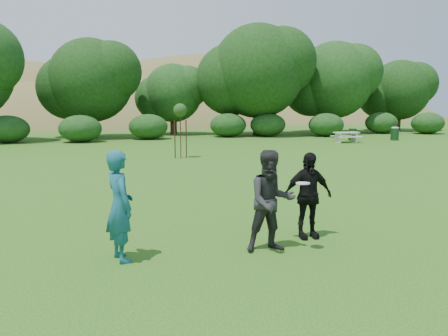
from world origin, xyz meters
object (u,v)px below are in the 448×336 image
object	(u,v)px
sapling	(180,112)
picnic_table	(346,135)
player_teal	(120,206)
trash_can_lidded	(395,133)
trash_can_near	(352,135)
player_black	(308,195)
player_grey	(271,201)

from	to	relation	value
sapling	picnic_table	world-z (taller)	sapling
player_teal	trash_can_lidded	bearing A→B (deg)	-62.98
picnic_table	sapling	bearing A→B (deg)	-156.98
sapling	trash_can_lidded	distance (m)	18.83
player_teal	trash_can_near	world-z (taller)	player_teal
picnic_table	player_teal	bearing A→B (deg)	-129.87
trash_can_near	player_black	bearing A→B (deg)	-123.88
player_black	trash_can_near	size ratio (longest dim) A/B	2.08
player_teal	sapling	world-z (taller)	sapling
trash_can_lidded	player_black	bearing A→B (deg)	-130.48
picnic_table	trash_can_near	bearing A→B (deg)	45.40
trash_can_near	picnic_table	bearing A→B (deg)	-134.60
player_black	trash_can_near	xyz separation A→B (m)	(14.23, 21.19, -0.49)
player_teal	trash_can_near	distance (m)	28.17
player_grey	player_black	size ratio (longest dim) A/B	1.07
player_grey	sapling	xyz separation A→B (m)	(0.79, 14.81, 1.42)
sapling	picnic_table	xyz separation A→B (m)	(13.16, 5.59, -1.90)
trash_can_near	sapling	bearing A→B (deg)	-154.36
player_black	trash_can_lidded	xyz separation A→B (m)	(17.41, 20.40, -0.39)
player_teal	trash_can_lidded	size ratio (longest dim) A/B	1.96
player_black	picnic_table	size ratio (longest dim) A/B	1.04
player_black	player_teal	bearing A→B (deg)	-173.94
trash_can_near	picnic_table	xyz separation A→B (m)	(-1.36, -1.38, 0.07)
player_teal	trash_can_lidded	xyz separation A→B (m)	(21.35, 20.72, -0.49)
player_teal	player_grey	distance (m)	2.89
sapling	player_grey	bearing A→B (deg)	-93.04
trash_can_near	sapling	distance (m)	16.22
sapling	trash_can_lidded	bearing A→B (deg)	19.23
player_grey	sapling	bearing A→B (deg)	89.34
sapling	trash_can_lidded	world-z (taller)	sapling
player_black	picnic_table	world-z (taller)	player_black
picnic_table	player_grey	bearing A→B (deg)	-124.35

